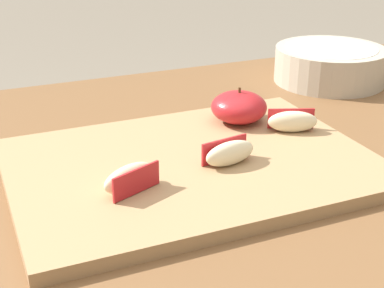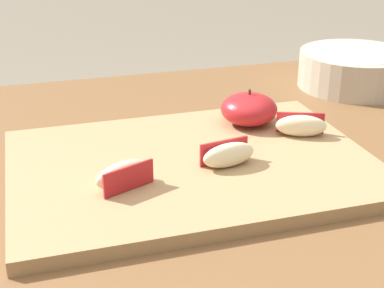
{
  "view_description": "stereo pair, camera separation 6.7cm",
  "coord_description": "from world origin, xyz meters",
  "px_view_note": "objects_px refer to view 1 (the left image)",
  "views": [
    {
      "loc": [
        -0.29,
        -0.58,
        1.05
      ],
      "look_at": [
        -0.05,
        -0.02,
        0.78
      ],
      "focal_mm": 53.43,
      "sensor_mm": 36.0,
      "label": 1
    },
    {
      "loc": [
        -0.23,
        -0.6,
        1.05
      ],
      "look_at": [
        -0.05,
        -0.02,
        0.78
      ],
      "focal_mm": 53.43,
      "sensor_mm": 36.0,
      "label": 2
    }
  ],
  "objects_px": {
    "apple_wedge_near_knife": "(229,153)",
    "apple_wedge_back": "(130,178)",
    "cutting_board": "(192,165)",
    "apple_wedge_left": "(292,121)",
    "ceramic_fruit_bowl": "(330,64)",
    "apple_half_skin_up": "(239,107)"
  },
  "relations": [
    {
      "from": "apple_wedge_near_knife",
      "to": "apple_wedge_back",
      "type": "height_order",
      "value": "same"
    },
    {
      "from": "apple_wedge_back",
      "to": "apple_wedge_near_knife",
      "type": "bearing_deg",
      "value": 7.04
    },
    {
      "from": "cutting_board",
      "to": "apple_wedge_left",
      "type": "relative_size",
      "value": 6.21
    },
    {
      "from": "apple_wedge_near_knife",
      "to": "ceramic_fruit_bowl",
      "type": "xyz_separation_m",
      "value": [
        0.32,
        0.26,
        0.0
      ]
    },
    {
      "from": "apple_half_skin_up",
      "to": "apple_wedge_near_knife",
      "type": "xyz_separation_m",
      "value": [
        -0.07,
        -0.12,
        -0.01
      ]
    },
    {
      "from": "apple_wedge_near_knife",
      "to": "ceramic_fruit_bowl",
      "type": "relative_size",
      "value": 0.36
    },
    {
      "from": "apple_wedge_left",
      "to": "cutting_board",
      "type": "bearing_deg",
      "value": -169.78
    },
    {
      "from": "cutting_board",
      "to": "ceramic_fruit_bowl",
      "type": "distance_m",
      "value": 0.43
    },
    {
      "from": "apple_wedge_near_knife",
      "to": "apple_wedge_left",
      "type": "bearing_deg",
      "value": 25.14
    },
    {
      "from": "cutting_board",
      "to": "ceramic_fruit_bowl",
      "type": "height_order",
      "value": "ceramic_fruit_bowl"
    },
    {
      "from": "cutting_board",
      "to": "apple_wedge_near_knife",
      "type": "xyz_separation_m",
      "value": [
        0.03,
        -0.03,
        0.02
      ]
    },
    {
      "from": "apple_half_skin_up",
      "to": "apple_wedge_near_knife",
      "type": "height_order",
      "value": "apple_half_skin_up"
    },
    {
      "from": "cutting_board",
      "to": "apple_wedge_near_knife",
      "type": "relative_size",
      "value": 6.28
    },
    {
      "from": "apple_half_skin_up",
      "to": "apple_wedge_left",
      "type": "relative_size",
      "value": 1.12
    },
    {
      "from": "apple_wedge_near_knife",
      "to": "apple_wedge_back",
      "type": "xyz_separation_m",
      "value": [
        -0.12,
        -0.02,
        0.0
      ]
    },
    {
      "from": "apple_wedge_back",
      "to": "apple_half_skin_up",
      "type": "bearing_deg",
      "value": 33.73
    },
    {
      "from": "cutting_board",
      "to": "apple_wedge_near_knife",
      "type": "distance_m",
      "value": 0.05
    },
    {
      "from": "cutting_board",
      "to": "ceramic_fruit_bowl",
      "type": "bearing_deg",
      "value": 32.78
    },
    {
      "from": "apple_half_skin_up",
      "to": "apple_wedge_left",
      "type": "height_order",
      "value": "apple_half_skin_up"
    },
    {
      "from": "apple_wedge_back",
      "to": "ceramic_fruit_bowl",
      "type": "distance_m",
      "value": 0.53
    },
    {
      "from": "apple_half_skin_up",
      "to": "apple_wedge_near_knife",
      "type": "bearing_deg",
      "value": -121.8
    },
    {
      "from": "cutting_board",
      "to": "apple_wedge_near_knife",
      "type": "bearing_deg",
      "value": -39.17
    }
  ]
}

